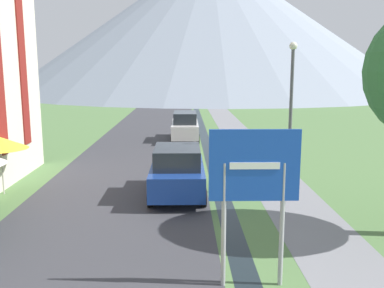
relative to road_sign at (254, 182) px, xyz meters
The scene contains 10 objects.
ground_plane 15.74m from the road_sign, 94.68° to the left, with size 160.00×160.00×0.00m, color #517542.
road 25.90m from the road_sign, 98.40° to the left, with size 6.40×60.00×0.01m.
footpath 25.73m from the road_sign, 84.78° to the left, with size 2.20×60.00×0.01m.
drainage_channel 25.62m from the road_sign, 90.16° to the left, with size 0.60×60.00×0.00m.
mountain_distant 79.24m from the road_sign, 87.30° to the left, with size 77.35×77.35×26.83m.
road_sign is the anchor object (origin of this frame).
parked_car_near 6.81m from the road_sign, 104.48° to the left, with size 1.96×4.02×1.82m.
parked_car_far 18.73m from the road_sign, 94.23° to the left, with size 1.76×4.55×1.82m.
cafe_umbrella_rear_yellow 10.56m from the road_sign, 139.61° to the left, with size 1.94×1.94×2.12m.
streetlamp 7.15m from the road_sign, 70.47° to the left, with size 0.28×0.28×5.45m.
Camera 1 is at (-0.15, -3.92, 4.54)m, focal length 40.00 mm.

